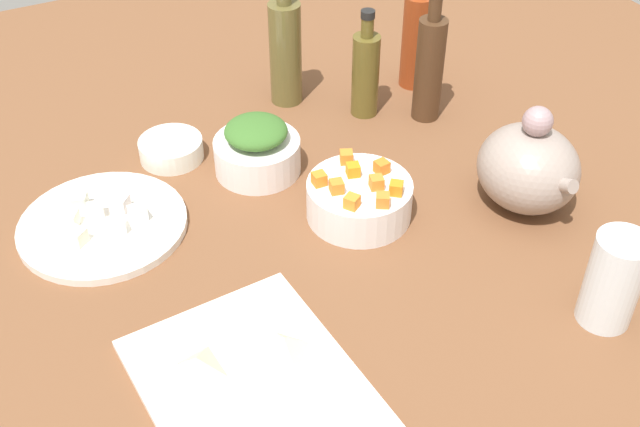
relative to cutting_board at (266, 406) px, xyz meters
The scene contains 31 objects.
tabletop 28.83cm from the cutting_board, 140.52° to the left, with size 190.00×190.00×3.00cm, color brown.
cutting_board is the anchor object (origin of this frame).
plate_tofu 39.48cm from the cutting_board, 169.02° to the right, with size 23.56×23.56×1.20cm, color white.
bowl_greens 45.01cm from the cutting_board, 157.07° to the left, with size 13.16×13.16×5.40cm, color white.
bowl_carrots 35.89cm from the cutting_board, 133.74° to the left, with size 14.98×14.98×5.58cm, color white.
bowl_small_side 51.10cm from the cutting_board, behind, with size 9.95×9.95×3.27cm, color white.
teapot 51.50cm from the cutting_board, 108.53° to the left, with size 16.70×14.00×16.14cm.
bottle_0 66.11cm from the cutting_board, 152.36° to the left, with size 5.44×5.44×22.18cm.
bottle_1 65.42cm from the cutting_board, 131.05° to the left, with size 4.64×4.64×22.95cm.
bottle_2 63.30cm from the cutting_board, 140.16° to the left, with size 4.56×4.56×18.57cm.
bottle_3 75.04cm from the cutting_board, 134.84° to the left, with size 5.09×5.09×20.68cm.
drinking_glass_0 43.77cm from the cutting_board, 81.27° to the left, with size 6.69×6.69×12.70cm, color white.
carrot_cube_0 33.75cm from the cutting_board, 138.12° to the left, with size 1.80×1.80×1.80cm, color orange.
carrot_cube_1 36.33cm from the cutting_board, 129.92° to the left, with size 1.80×1.80×1.80cm, color orange.
carrot_cube_2 31.17cm from the cutting_board, 132.94° to the left, with size 1.80×1.80×1.80cm, color orange.
carrot_cube_3 40.01cm from the cutting_board, 130.69° to the left, with size 1.80×1.80×1.80cm, color orange.
carrot_cube_4 38.04cm from the cutting_board, 136.07° to the left, with size 1.80×1.80×1.80cm, color orange.
carrot_cube_5 36.27cm from the cutting_board, 125.24° to the left, with size 1.80×1.80×1.80cm, color orange.
carrot_cube_6 40.75cm from the cutting_board, 138.50° to the left, with size 1.80×1.80×1.80cm, color orange.
carrot_cube_7 33.08cm from the cutting_board, 126.26° to the left, with size 1.80×1.80×1.80cm, color orange.
carrot_cube_8 34.93cm from the cutting_board, 142.71° to the left, with size 1.80×1.80×1.80cm, color orange.
chopped_greens_mound 45.44cm from the cutting_board, 157.07° to the left, with size 9.58×9.52×3.46cm, color #396828.
tofu_cube_0 37.75cm from the cutting_board, 162.17° to the right, with size 2.20×2.20×2.20cm, color white.
tofu_cube_1 44.32cm from the cutting_board, 167.82° to the right, with size 2.20×2.20×2.20cm, color silver.
tofu_cube_2 40.47cm from the cutting_board, behind, with size 2.20×2.20×2.20cm, color white.
tofu_cube_3 41.69cm from the cutting_board, 163.94° to the right, with size 2.20×2.20×2.20cm, color white.
tofu_cube_4 36.24cm from the cutting_board, behind, with size 2.20×2.20×2.20cm, color silver.
tofu_cube_5 40.84cm from the cutting_board, 168.87° to the right, with size 2.20×2.20×2.20cm, color white.
tofu_cube_6 37.03cm from the cutting_board, behind, with size 2.20×2.20×2.20cm, color white.
dumpling_1 7.86cm from the cutting_board, 139.39° to the left, with size 4.95×4.83×2.57cm, color beige.
dumpling_2 9.23cm from the cutting_board, 145.69° to the right, with size 5.84×5.18×2.65cm, color beige.
Camera 1 is at (73.33, -38.10, 76.01)cm, focal length 44.79 mm.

